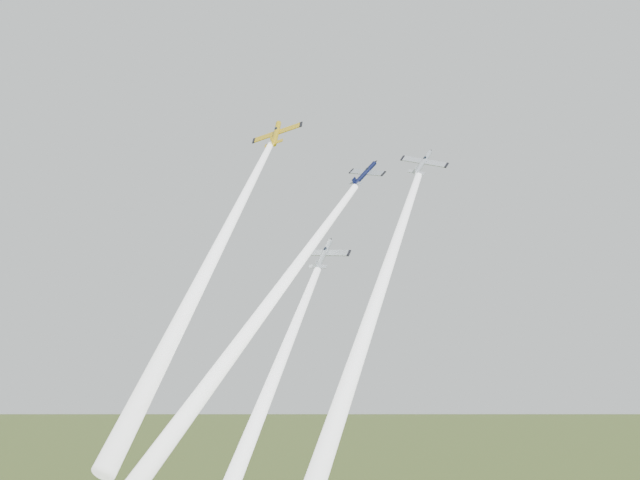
{
  "coord_description": "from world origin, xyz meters",
  "views": [
    {
      "loc": [
        52.08,
        -104.06,
        76.4
      ],
      "look_at": [
        0.0,
        -6.0,
        92.0
      ],
      "focal_mm": 45.0,
      "sensor_mm": 36.0,
      "label": 1
    }
  ],
  "objects_px": {
    "plane_yellow": "(276,134)",
    "plane_silver_right": "(423,163)",
    "plane_navy": "(365,173)",
    "plane_silver_low": "(324,254)"
  },
  "relations": [
    {
      "from": "plane_yellow",
      "to": "plane_silver_right",
      "type": "relative_size",
      "value": 1.24
    },
    {
      "from": "plane_navy",
      "to": "plane_silver_low",
      "type": "bearing_deg",
      "value": -85.99
    },
    {
      "from": "plane_silver_right",
      "to": "plane_silver_low",
      "type": "relative_size",
      "value": 0.97
    },
    {
      "from": "plane_yellow",
      "to": "plane_navy",
      "type": "distance_m",
      "value": 17.68
    },
    {
      "from": "plane_yellow",
      "to": "plane_silver_right",
      "type": "height_order",
      "value": "plane_yellow"
    },
    {
      "from": "plane_yellow",
      "to": "plane_silver_low",
      "type": "height_order",
      "value": "plane_yellow"
    },
    {
      "from": "plane_navy",
      "to": "plane_silver_right",
      "type": "relative_size",
      "value": 0.94
    },
    {
      "from": "plane_silver_right",
      "to": "plane_navy",
      "type": "bearing_deg",
      "value": 176.0
    },
    {
      "from": "plane_navy",
      "to": "plane_silver_low",
      "type": "relative_size",
      "value": 0.92
    },
    {
      "from": "plane_silver_right",
      "to": "plane_yellow",
      "type": "bearing_deg",
      "value": 175.73
    }
  ]
}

